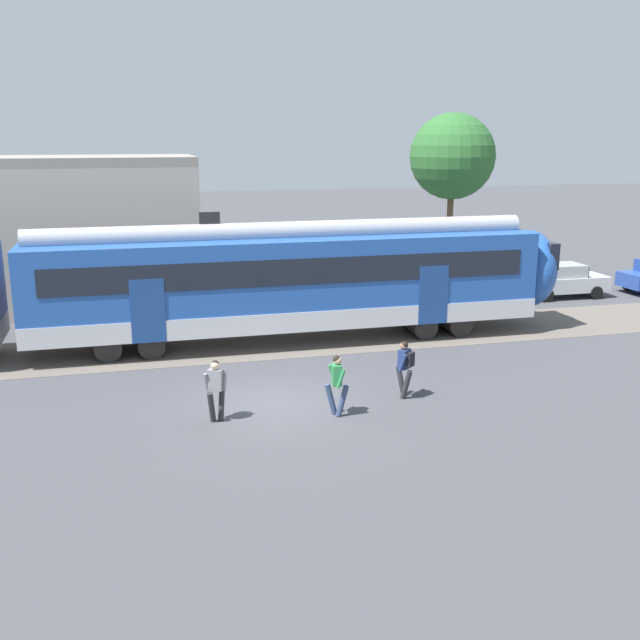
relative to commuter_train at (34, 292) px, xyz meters
name	(u,v)px	position (x,y,z in m)	size (l,w,h in m)	color
ground_plane	(273,404)	(6.70, -6.31, -2.25)	(160.00, 160.00, 0.00)	#424247
commuter_train	(34,292)	(0.00, 0.00, 0.00)	(38.05, 3.07, 4.73)	silver
pedestrian_grey	(216,385)	(5.07, -7.15, -1.26)	(0.65, 0.58, 1.67)	#28282D
pedestrian_green	(337,381)	(8.20, -7.56, -1.29)	(0.62, 0.58, 1.67)	navy
pedestrian_navy	(405,364)	(10.45, -6.70, -1.26)	(0.51, 0.70, 1.67)	#28282D
parked_car_silver	(563,280)	(22.28, 4.19, -1.47)	(4.02, 1.79, 1.54)	#B7BABF
street_tree_right	(452,157)	(19.09, 9.80, 3.93)	(4.29, 4.29, 8.35)	brown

